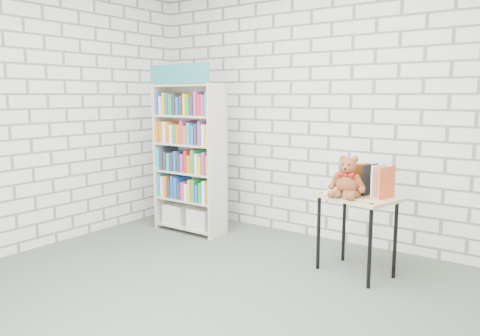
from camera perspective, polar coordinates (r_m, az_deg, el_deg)
The scene contains 6 objects.
ground at distance 3.63m, azimuth -3.83°, elevation -16.15°, with size 4.50×4.50×0.00m, color #4D584A.
room_shell at distance 3.30m, azimuth -4.16°, elevation 13.22°, with size 4.52×4.02×2.81m.
bookshelf at distance 5.26m, azimuth -6.13°, elevation 1.32°, with size 0.83×0.32×1.86m.
display_table at distance 4.12m, azimuth 14.07°, elevation -4.58°, with size 0.74×0.61×0.69m.
table_books at distance 4.15m, azimuth 15.07°, elevation -1.26°, with size 0.49×0.31×0.27m.
teddy_bear at distance 4.02m, azimuth 12.93°, elevation -1.46°, with size 0.32×0.30×0.34m.
Camera 1 is at (2.10, -2.53, 1.53)m, focal length 35.00 mm.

